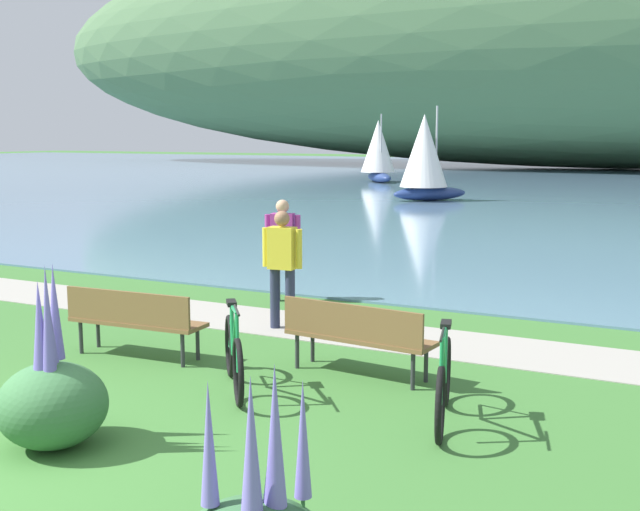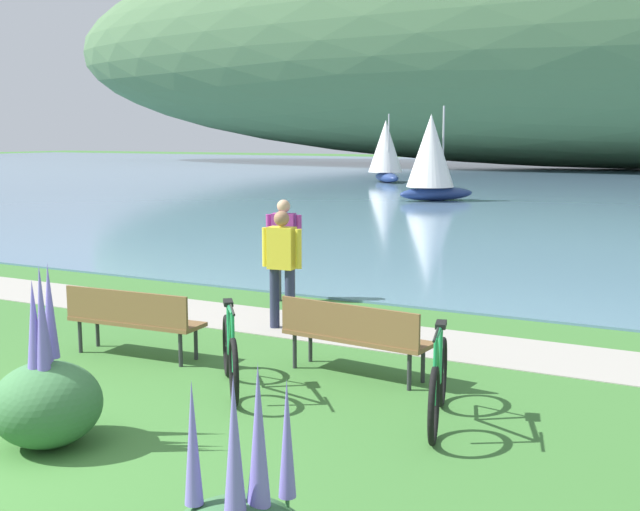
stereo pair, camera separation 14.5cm
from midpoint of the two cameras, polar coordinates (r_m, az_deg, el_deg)
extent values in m
cube|color=#5B7F9E|center=(52.20, 21.72, 5.02)|extent=(180.00, 80.00, 0.04)
ellipsoid|color=#4C7047|center=(69.38, 21.84, 15.25)|extent=(113.19, 28.00, 22.86)
cube|color=#A39E93|center=(11.75, -1.61, -4.96)|extent=(60.00, 1.50, 0.01)
cube|color=brown|center=(9.26, 3.12, -5.88)|extent=(1.84, 0.65, 0.05)
cube|color=brown|center=(9.03, 2.46, -4.78)|extent=(1.80, 0.21, 0.40)
cylinder|color=#2D2D33|center=(9.85, -0.27, -6.34)|extent=(0.05, 0.05, 0.45)
cylinder|color=#2D2D33|center=(9.12, 7.84, -7.64)|extent=(0.05, 0.05, 0.45)
cylinder|color=#2D2D33|center=(9.58, -1.39, -6.77)|extent=(0.05, 0.05, 0.45)
cylinder|color=#2D2D33|center=(8.83, 6.89, -8.17)|extent=(0.05, 0.05, 0.45)
cube|color=brown|center=(10.28, -12.62, -4.61)|extent=(1.83, 0.60, 0.05)
cube|color=brown|center=(10.07, -13.38, -3.61)|extent=(1.80, 0.16, 0.40)
cylinder|color=#2D2D33|center=(10.92, -15.29, -5.14)|extent=(0.05, 0.05, 0.45)
cylinder|color=#2D2D33|center=(10.04, -8.48, -6.14)|extent=(0.05, 0.05, 0.45)
cylinder|color=#2D2D33|center=(10.67, -16.43, -5.51)|extent=(0.05, 0.05, 0.45)
cylinder|color=#2D2D33|center=(9.77, -9.54, -6.58)|extent=(0.05, 0.05, 0.45)
torus|color=black|center=(7.36, 8.73, -10.56)|extent=(0.25, 0.71, 0.72)
torus|color=black|center=(8.36, 9.24, -8.22)|extent=(0.25, 0.71, 0.72)
cylinder|color=#1E8C4C|center=(7.59, 8.96, -7.52)|extent=(0.20, 0.60, 0.61)
cylinder|color=#1E8C4C|center=(7.56, 9.03, -5.51)|extent=(0.21, 0.65, 0.09)
cylinder|color=#1E8C4C|center=(7.91, 9.12, -7.05)|extent=(0.07, 0.13, 0.54)
cylinder|color=#1E8C4C|center=(8.16, 9.15, -8.58)|extent=(0.14, 0.42, 0.05)
cylinder|color=#1E8C4C|center=(8.12, 9.21, -6.71)|extent=(0.12, 0.36, 0.56)
cylinder|color=#1E8C4C|center=(7.30, 8.80, -8.27)|extent=(0.06, 0.09, 0.60)
cube|color=black|center=(7.88, 9.19, -4.90)|extent=(0.16, 0.26, 0.05)
cylinder|color=black|center=(7.23, 8.87, -5.64)|extent=(0.15, 0.47, 0.02)
torus|color=black|center=(8.29, -5.69, -8.30)|extent=(0.49, 0.60, 0.72)
torus|color=black|center=(9.30, -6.23, -6.43)|extent=(0.49, 0.60, 0.72)
cylinder|color=#1E8C4C|center=(8.53, -5.91, -5.66)|extent=(0.41, 0.50, 0.61)
cylinder|color=#1E8C4C|center=(8.51, -5.96, -3.86)|extent=(0.44, 0.54, 0.09)
cylinder|color=#1E8C4C|center=(8.85, -6.08, -5.29)|extent=(0.11, 0.12, 0.54)
cylinder|color=#1E8C4C|center=(9.09, -6.14, -6.72)|extent=(0.29, 0.35, 0.05)
cylinder|color=#1E8C4C|center=(9.06, -6.18, -5.04)|extent=(0.25, 0.31, 0.56)
cylinder|color=#1E8C4C|center=(8.23, -5.74, -6.25)|extent=(0.08, 0.09, 0.60)
cube|color=black|center=(8.83, -6.13, -3.37)|extent=(0.23, 0.25, 0.05)
cylinder|color=black|center=(8.17, -5.79, -3.91)|extent=(0.32, 0.39, 0.02)
cylinder|color=#4C4C51|center=(13.37, -2.78, -1.40)|extent=(0.14, 0.14, 0.88)
cylinder|color=#4C4C51|center=(13.31, -1.78, -1.44)|extent=(0.14, 0.14, 0.88)
cube|color=#9E338C|center=(13.23, -2.30, 1.74)|extent=(0.42, 0.31, 0.60)
sphere|color=tan|center=(13.18, -2.31, 3.55)|extent=(0.22, 0.22, 0.22)
cylinder|color=#9E338C|center=(13.30, -3.38, 1.76)|extent=(0.09, 0.09, 0.56)
cylinder|color=#9E338C|center=(13.16, -1.21, 1.71)|extent=(0.09, 0.09, 0.56)
cylinder|color=#282D47|center=(11.47, -2.91, -3.09)|extent=(0.14, 0.14, 0.88)
cylinder|color=#282D47|center=(11.37, -1.82, -3.18)|extent=(0.14, 0.14, 0.88)
cube|color=yellow|center=(11.29, -2.39, 0.54)|extent=(0.40, 0.25, 0.60)
sphere|color=#9E7051|center=(11.24, -2.40, 2.66)|extent=(0.22, 0.22, 0.22)
cylinder|color=yellow|center=(11.40, -3.58, 0.61)|extent=(0.09, 0.09, 0.56)
cylinder|color=yellow|center=(11.19, -1.18, 0.47)|extent=(0.09, 0.09, 0.56)
cone|color=#7A6BC6|center=(4.48, -5.22, -13.36)|extent=(0.13, 0.13, 0.80)
cylinder|color=#386B3D|center=(4.84, -1.45, -17.52)|extent=(0.02, 0.02, 0.12)
cone|color=#7A6BC6|center=(4.67, -1.47, -12.96)|extent=(0.10, 0.10, 0.71)
cone|color=#7A6BC6|center=(4.62, -3.66, -14.49)|extent=(0.12, 0.12, 0.51)
cone|color=#7A6BC6|center=(4.62, -8.19, -13.12)|extent=(0.11, 0.11, 0.73)
cone|color=#7A6BC6|center=(4.55, -3.49, -12.73)|extent=(0.13, 0.13, 0.83)
ellipsoid|color=#386B3D|center=(7.62, -18.45, -10.06)|extent=(0.98, 0.98, 0.77)
cylinder|color=#386B3D|center=(7.80, -18.12, -7.40)|extent=(0.02, 0.02, 0.12)
cone|color=#6B5BB7|center=(7.68, -18.29, -3.77)|extent=(0.15, 0.15, 0.89)
cylinder|color=#386B3D|center=(7.52, -18.57, -8.02)|extent=(0.02, 0.02, 0.12)
cone|color=#6B5BB7|center=(7.39, -18.75, -4.29)|extent=(0.13, 0.13, 0.88)
cylinder|color=#386B3D|center=(7.42, -18.60, -8.24)|extent=(0.02, 0.02, 0.12)
cone|color=#6B5BB7|center=(7.29, -18.80, -4.24)|extent=(0.12, 0.12, 0.94)
cylinder|color=#386B3D|center=(7.48, -19.10, -8.12)|extent=(0.02, 0.02, 0.12)
cone|color=#6B5BB7|center=(7.37, -19.28, -4.70)|extent=(0.15, 0.15, 0.80)
cylinder|color=#386B3D|center=(7.59, -18.51, -7.85)|extent=(0.02, 0.02, 0.12)
cone|color=#6B5BB7|center=(7.49, -18.65, -5.03)|extent=(0.14, 0.14, 0.65)
ellipsoid|color=navy|center=(46.36, 4.90, 5.60)|extent=(2.86, 3.14, 0.58)
cylinder|color=#B2B2B2|center=(46.05, 5.03, 8.01)|extent=(0.08, 0.08, 3.32)
cone|color=white|center=(46.60, 4.81, 7.82)|extent=(2.78, 2.78, 2.99)
ellipsoid|color=navy|center=(33.71, 8.47, 4.41)|extent=(2.96, 3.07, 0.58)
cylinder|color=#B2B2B2|center=(33.74, 8.94, 7.73)|extent=(0.08, 0.08, 3.33)
cone|color=white|center=(33.48, 8.06, 7.46)|extent=(2.79, 2.79, 3.00)
camera|label=1|loc=(0.07, -89.65, 0.05)|focal=44.67mm
camera|label=2|loc=(0.07, 90.35, -0.05)|focal=44.67mm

